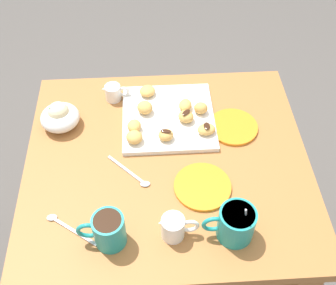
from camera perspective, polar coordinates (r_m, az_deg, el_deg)
ground_plane at (r=1.86m, az=-0.07°, el=-15.99°), size 8.00×8.00×0.00m
dining_table at (r=1.37m, az=-0.09°, el=-6.14°), size 0.84×0.76×0.71m
pastry_plate_square at (r=1.36m, az=0.04°, el=3.41°), size 0.29×0.29×0.02m
coffee_mug_teal_left at (r=1.08m, az=9.11°, el=-10.74°), size 0.13×0.09×0.15m
coffee_mug_teal_right at (r=1.07m, az=-8.12°, el=-11.63°), size 0.12×0.08×0.10m
cream_pitcher_white at (r=1.08m, az=0.90°, el=-11.34°), size 0.10×0.06×0.07m
ice_cream_bowl at (r=1.36m, az=-14.45°, el=3.46°), size 0.12×0.12×0.09m
chocolate_sauce_pitcher at (r=1.42m, az=-7.41°, el=6.80°), size 0.09×0.05×0.06m
saucer_orange_left at (r=1.19m, az=4.69°, el=-5.95°), size 0.16×0.16×0.01m
saucer_orange_right at (r=1.35m, az=8.81°, el=2.11°), size 0.16×0.16×0.01m
loose_spoon_near_saucer at (r=1.22m, az=-4.75°, el=-4.39°), size 0.12×0.12×0.01m
loose_spoon_by_plate at (r=1.16m, az=-13.67°, el=-10.93°), size 0.14×0.10×0.01m
beignet_0 at (r=1.30m, az=5.23°, el=1.78°), size 0.06×0.05×0.03m
chocolate_drizzle_0 at (r=1.28m, az=5.28°, el=2.25°), size 0.02×0.03×0.00m
beignet_1 at (r=1.27m, az=-4.57°, el=0.71°), size 0.07×0.07×0.03m
beignet_2 at (r=1.36m, az=2.35°, el=5.06°), size 0.05×0.06×0.03m
beignet_3 at (r=1.35m, az=4.46°, el=4.66°), size 0.05×0.05×0.04m
beignet_4 at (r=1.27m, az=-0.42°, el=1.01°), size 0.05×0.05×0.03m
chocolate_drizzle_4 at (r=1.26m, az=-0.42°, el=1.54°), size 0.03×0.02×0.00m
beignet_5 at (r=1.35m, az=-3.15°, el=4.74°), size 0.07×0.07×0.04m
beignet_6 at (r=1.32m, az=2.45°, el=3.52°), size 0.07×0.07×0.03m
chocolate_drizzle_6 at (r=1.31m, az=2.47°, el=4.10°), size 0.03×0.03×0.00m
beignet_7 at (r=1.41m, az=-2.80°, el=6.97°), size 0.07×0.07×0.03m
beignet_8 at (r=1.30m, az=-4.60°, el=2.23°), size 0.04×0.05×0.03m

